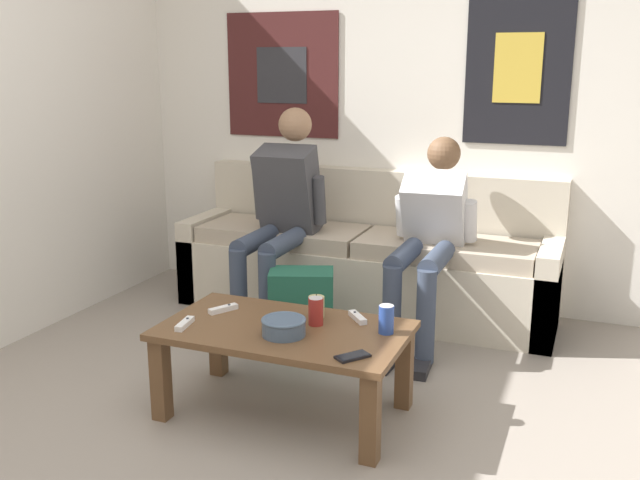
{
  "coord_description": "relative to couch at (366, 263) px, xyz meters",
  "views": [
    {
      "loc": [
        1.16,
        -1.99,
        1.54
      ],
      "look_at": [
        -0.11,
        1.21,
        0.67
      ],
      "focal_mm": 40.0,
      "sensor_mm": 36.0,
      "label": 1
    }
  ],
  "objects": [
    {
      "name": "backpack",
      "position": [
        -0.12,
        -0.75,
        -0.09
      ],
      "size": [
        0.39,
        0.33,
        0.45
      ],
      "color": "#1E5642",
      "rests_on": "ground_plane"
    },
    {
      "name": "game_controller_near_left",
      "position": [
        -0.25,
        -1.36,
        0.12
      ],
      "size": [
        0.1,
        0.14,
        0.03
      ],
      "color": "white",
      "rests_on": "coffee_table"
    },
    {
      "name": "person_seated_adult",
      "position": [
        -0.43,
        -0.33,
        0.39
      ],
      "size": [
        0.47,
        0.9,
        1.26
      ],
      "color": "#384256",
      "rests_on": "ground_plane"
    },
    {
      "name": "pillar_candle",
      "position": [
        0.18,
        -1.27,
        0.15
      ],
      "size": [
        0.07,
        0.07,
        0.11
      ],
      "color": "tan",
      "rests_on": "coffee_table"
    },
    {
      "name": "game_controller_far_center",
      "position": [
        0.36,
        -1.24,
        0.12
      ],
      "size": [
        0.12,
        0.13,
        0.03
      ],
      "color": "white",
      "rests_on": "coffee_table"
    },
    {
      "name": "coffee_table",
      "position": [
        0.09,
        -1.44,
        0.03
      ],
      "size": [
        1.07,
        0.61,
        0.41
      ],
      "color": "brown",
      "rests_on": "ground_plane"
    },
    {
      "name": "couch",
      "position": [
        0.0,
        0.0,
        0.0
      ],
      "size": [
        2.33,
        0.66,
        0.86
      ],
      "color": "beige",
      "rests_on": "ground_plane"
    },
    {
      "name": "person_seated_teen",
      "position": [
        0.47,
        -0.32,
        0.32
      ],
      "size": [
        0.47,
        1.0,
        1.11
      ],
      "color": "#384256",
      "rests_on": "ground_plane"
    },
    {
      "name": "cell_phone",
      "position": [
        0.48,
        -1.64,
        0.11
      ],
      "size": [
        0.14,
        0.15,
        0.01
      ],
      "color": "black",
      "rests_on": "coffee_table"
    },
    {
      "name": "ceramic_bowl",
      "position": [
        0.13,
        -1.53,
        0.15
      ],
      "size": [
        0.19,
        0.19,
        0.08
      ],
      "color": "#475B75",
      "rests_on": "coffee_table"
    },
    {
      "name": "drink_can_blue",
      "position": [
        0.53,
        -1.34,
        0.17
      ],
      "size": [
        0.07,
        0.07,
        0.12
      ],
      "color": "#28479E",
      "rests_on": "coffee_table"
    },
    {
      "name": "drink_can_red",
      "position": [
        0.21,
        -1.36,
        0.17
      ],
      "size": [
        0.07,
        0.07,
        0.12
      ],
      "color": "maroon",
      "rests_on": "coffee_table"
    },
    {
      "name": "wall_back",
      "position": [
        0.16,
        0.33,
        0.97
      ],
      "size": [
        10.0,
        0.07,
        2.55
      ],
      "color": "white",
      "rests_on": "ground_plane"
    },
    {
      "name": "game_controller_near_right",
      "position": [
        -0.31,
        -1.59,
        0.12
      ],
      "size": [
        0.06,
        0.15,
        0.03
      ],
      "color": "white",
      "rests_on": "coffee_table"
    }
  ]
}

